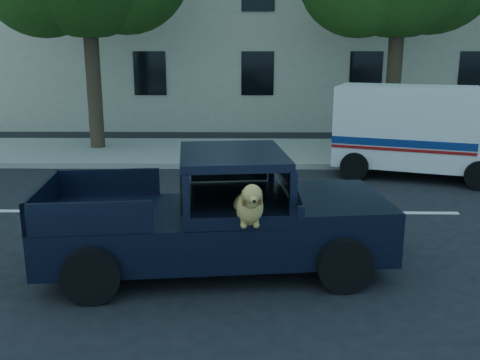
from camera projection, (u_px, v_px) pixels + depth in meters
The scene contains 6 objects.
ground at pixel (198, 288), 7.24m from camera, with size 120.00×120.00×0.00m, color black.
far_sidewalk at pixel (226, 152), 16.14m from camera, with size 60.00×4.00×0.15m, color gray.
lane_stripes at pixel (316, 212), 10.50m from camera, with size 21.60×0.14×0.01m, color silver, non-canonical shape.
building_main at pixel (305, 13), 22.10m from camera, with size 26.00×6.00×9.00m, color beige.
pickup_truck at pixel (211, 230), 7.74m from camera, with size 5.06×2.68×1.74m.
mail_truck at pixel (416, 138), 13.26m from camera, with size 4.46×3.14×2.23m.
Camera 1 is at (0.67, -6.65, 3.18)m, focal length 40.00 mm.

